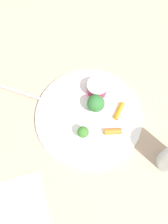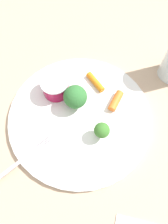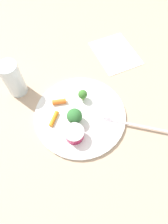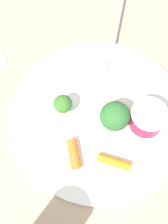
{
  "view_description": "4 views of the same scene",
  "coord_description": "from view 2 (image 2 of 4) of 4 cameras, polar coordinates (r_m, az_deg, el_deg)",
  "views": [
    {
      "loc": [
        0.19,
        -0.12,
        0.58
      ],
      "look_at": [
        -0.01,
        -0.01,
        0.03
      ],
      "focal_mm": 36.0,
      "sensor_mm": 36.0,
      "label": 1
    },
    {
      "loc": [
        0.01,
        -0.18,
        0.41
      ],
      "look_at": [
        0.01,
        0.0,
        0.03
      ],
      "focal_mm": 34.27,
      "sensor_mm": 36.0,
      "label": 2
    },
    {
      "loc": [
        -0.23,
        0.15,
        0.55
      ],
      "look_at": [
        -0.0,
        -0.01,
        0.02
      ],
      "focal_mm": 30.2,
      "sensor_mm": 36.0,
      "label": 3
    },
    {
      "loc": [
        0.14,
        0.14,
        0.48
      ],
      "look_at": [
        0.02,
        -0.02,
        0.02
      ],
      "focal_mm": 49.39,
      "sensor_mm": 36.0,
      "label": 4
    }
  ],
  "objects": [
    {
      "name": "broccoli_floret_0",
      "position": [
        0.4,
        4.78,
        -4.94
      ],
      "size": [
        0.03,
        0.03,
        0.04
      ],
      "color": "#92B266",
      "rests_on": "plate"
    },
    {
      "name": "ground_plane",
      "position": [
        0.45,
        -1.06,
        -1.59
      ],
      "size": [
        2.4,
        2.4,
        0.0
      ],
      "primitive_type": "plane",
      "color": "tan"
    },
    {
      "name": "carrot_stick_1",
      "position": [
        0.47,
        3.06,
        7.98
      ],
      "size": [
        0.04,
        0.05,
        0.01
      ],
      "primitive_type": "cylinder",
      "rotation": [
        1.57,
        0.0,
        3.77
      ],
      "color": "orange",
      "rests_on": "plate"
    },
    {
      "name": "sauce_cup",
      "position": [
        0.45,
        -7.65,
        6.73
      ],
      "size": [
        0.06,
        0.06,
        0.04
      ],
      "color": "maroon",
      "rests_on": "plate"
    },
    {
      "name": "fork",
      "position": [
        0.42,
        -19.78,
        -14.68
      ],
      "size": [
        0.15,
        0.14,
        0.0
      ],
      "color": "#B7ADB5",
      "rests_on": "plate"
    },
    {
      "name": "plate",
      "position": [
        0.44,
        -1.07,
        -1.28
      ],
      "size": [
        0.29,
        0.29,
        0.01
      ],
      "primitive_type": "cylinder",
      "color": "white",
      "rests_on": "ground_plane"
    },
    {
      "name": "carrot_stick_0",
      "position": [
        0.45,
        8.48,
        2.96
      ],
      "size": [
        0.03,
        0.05,
        0.02
      ],
      "primitive_type": "cylinder",
      "rotation": [
        1.57,
        0.0,
        2.69
      ],
      "color": "orange",
      "rests_on": "plate"
    },
    {
      "name": "broccoli_floret_1",
      "position": [
        0.42,
        -2.34,
        4.05
      ],
      "size": [
        0.05,
        0.05,
        0.06
      ],
      "color": "#89AD57",
      "rests_on": "plate"
    }
  ]
}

